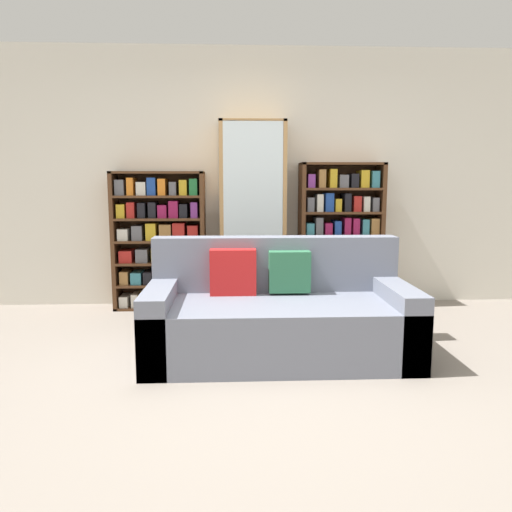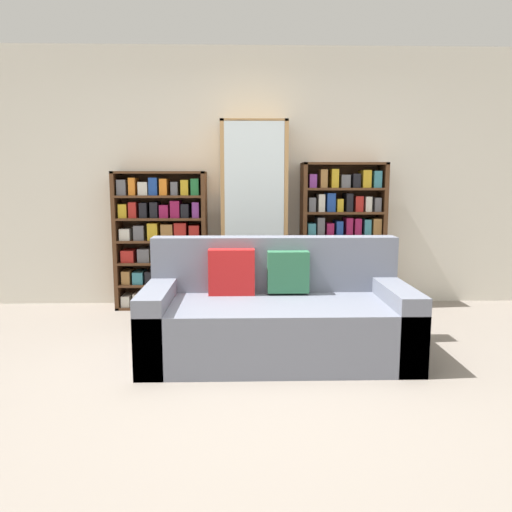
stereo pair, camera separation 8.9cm
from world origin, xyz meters
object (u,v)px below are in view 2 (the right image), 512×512
couch (276,316)px  bookshelf_left (162,241)px  display_cabinet (254,216)px  bookshelf_right (342,238)px  wine_bottle (291,312)px

couch → bookshelf_left: size_ratio=1.39×
bookshelf_left → display_cabinet: (0.96, -0.02, 0.27)m
bookshelf_left → bookshelf_right: bearing=0.0°
couch → display_cabinet: (-0.14, 1.48, 0.67)m
couch → bookshelf_left: (-1.09, 1.50, 0.40)m
couch → bookshelf_left: bearing=126.1°
couch → display_cabinet: bearing=95.2°
bookshelf_left → bookshelf_right: size_ratio=0.94×
couch → bookshelf_right: (0.79, 1.50, 0.43)m
display_cabinet → bookshelf_right: bearing=1.0°
couch → wine_bottle: size_ratio=5.59×
display_cabinet → bookshelf_right: 0.96m
bookshelf_left → display_cabinet: display_cabinet is taller
couch → wine_bottle: couch is taller
bookshelf_left → display_cabinet: 0.99m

